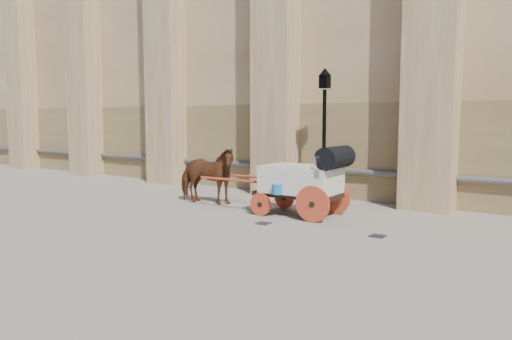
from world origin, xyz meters
The scene contains 6 objects.
ground centered at (0.00, 0.00, 0.00)m, with size 90.00×90.00×0.00m, color gray.
horse centered at (-1.66, 0.87, 0.85)m, with size 0.91×2.01×1.69m, color #5F2E14.
carriage centered at (1.66, 0.92, 0.99)m, with size 4.24×1.53×1.84m.
street_lamp centered at (1.09, 3.02, 2.14)m, with size 0.37×0.37×4.00m.
drain_grate_near centered at (1.29, -0.48, 0.01)m, with size 0.32×0.32×0.01m, color black.
drain_grate_far centered at (4.04, -0.15, 0.01)m, with size 0.32×0.32×0.01m, color black.
Camera 1 is at (7.91, -10.30, 2.56)m, focal length 35.00 mm.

